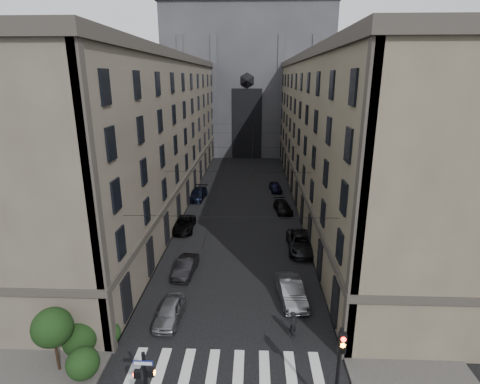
# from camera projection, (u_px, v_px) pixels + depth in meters

# --- Properties ---
(sidewalk_left) EXTENTS (7.00, 80.00, 0.15)m
(sidewalk_left) POSITION_uv_depth(u_px,v_px,m) (166.00, 199.00, 51.55)
(sidewalk_left) COLOR #383533
(sidewalk_left) RESTS_ON ground
(sidewalk_right) EXTENTS (7.00, 80.00, 0.15)m
(sidewalk_right) POSITION_uv_depth(u_px,v_px,m) (320.00, 201.00, 50.79)
(sidewalk_right) COLOR #383533
(sidewalk_right) RESTS_ON ground
(zebra_crossing) EXTENTS (11.00, 3.20, 0.01)m
(zebra_crossing) POSITION_uv_depth(u_px,v_px,m) (226.00, 369.00, 21.58)
(zebra_crossing) COLOR beige
(zebra_crossing) RESTS_ON ground
(building_left) EXTENTS (13.60, 60.60, 18.85)m
(building_left) POSITION_uv_depth(u_px,v_px,m) (140.00, 131.00, 48.93)
(building_left) COLOR #50463D
(building_left) RESTS_ON ground
(building_right) EXTENTS (13.60, 60.60, 18.85)m
(building_right) POSITION_uv_depth(u_px,v_px,m) (347.00, 132.00, 47.96)
(building_right) COLOR brown
(building_right) RESTS_ON ground
(gothic_tower) EXTENTS (35.00, 23.00, 58.00)m
(gothic_tower) POSITION_uv_depth(u_px,v_px,m) (248.00, 69.00, 83.17)
(gothic_tower) COLOR #2D2D33
(gothic_tower) RESTS_ON ground
(pedestrian_signal_left) EXTENTS (1.02, 0.38, 4.00)m
(pedestrian_signal_left) POSITION_uv_depth(u_px,v_px,m) (145.00, 382.00, 17.68)
(pedestrian_signal_left) COLOR black
(pedestrian_signal_left) RESTS_ON ground
(traffic_light_right) EXTENTS (0.34, 0.50, 5.20)m
(traffic_light_right) POSITION_uv_depth(u_px,v_px,m) (339.00, 364.00, 17.47)
(traffic_light_right) COLOR black
(traffic_light_right) RESTS_ON ground
(shrub_cluster) EXTENTS (3.90, 4.40, 3.90)m
(shrub_cluster) POSITION_uv_depth(u_px,v_px,m) (73.00, 339.00, 21.37)
(shrub_cluster) COLOR black
(shrub_cluster) RESTS_ON sidewalk_left
(tram_wires) EXTENTS (14.00, 60.00, 0.43)m
(tram_wires) POSITION_uv_depth(u_px,v_px,m) (242.00, 148.00, 48.71)
(tram_wires) COLOR black
(tram_wires) RESTS_ON ground
(car_left_near) EXTENTS (1.86, 4.12, 1.37)m
(car_left_near) POSITION_uv_depth(u_px,v_px,m) (170.00, 311.00, 25.78)
(car_left_near) COLOR slate
(car_left_near) RESTS_ON ground
(car_left_midnear) EXTENTS (1.79, 4.22, 1.35)m
(car_left_midnear) POSITION_uv_depth(u_px,v_px,m) (186.00, 267.00, 31.85)
(car_left_midnear) COLOR black
(car_left_midnear) RESTS_ON ground
(car_left_midfar) EXTENTS (2.40, 4.93, 1.35)m
(car_left_midfar) POSITION_uv_depth(u_px,v_px,m) (184.00, 224.00, 41.03)
(car_left_midfar) COLOR black
(car_left_midfar) RESTS_ON ground
(car_left_far) EXTENTS (2.51, 5.20, 1.46)m
(car_left_far) POSITION_uv_depth(u_px,v_px,m) (198.00, 194.00, 51.57)
(car_left_far) COLOR black
(car_left_far) RESTS_ON ground
(car_right_near) EXTENTS (2.27, 4.98, 1.58)m
(car_right_near) POSITION_uv_depth(u_px,v_px,m) (291.00, 291.00, 28.04)
(car_right_near) COLOR slate
(car_right_near) RESTS_ON ground
(car_right_midnear) EXTENTS (2.69, 5.73, 1.59)m
(car_right_midnear) POSITION_uv_depth(u_px,v_px,m) (301.00, 243.00, 36.21)
(car_right_midnear) COLOR black
(car_right_midnear) RESTS_ON ground
(car_right_midfar) EXTENTS (2.45, 4.79, 1.33)m
(car_right_midfar) POSITION_uv_depth(u_px,v_px,m) (283.00, 207.00, 46.50)
(car_right_midfar) COLOR black
(car_right_midfar) RESTS_ON ground
(car_right_far) EXTENTS (1.99, 4.02, 1.32)m
(car_right_far) POSITION_uv_depth(u_px,v_px,m) (275.00, 187.00, 55.12)
(car_right_far) COLOR black
(car_right_far) RESTS_ON ground
(pedestrian) EXTENTS (0.65, 0.79, 1.85)m
(pedestrian) POSITION_uv_depth(u_px,v_px,m) (293.00, 324.00, 24.03)
(pedestrian) COLOR black
(pedestrian) RESTS_ON ground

